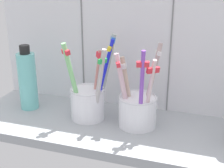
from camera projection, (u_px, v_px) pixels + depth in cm
name	position (u px, v px, depth cm)	size (l,w,h in cm)	color
counter_slab	(110.00, 128.00, 70.29)	(64.00, 22.00, 2.00)	#9EA3A8
tile_wall_back	(126.00, 22.00, 73.44)	(64.00, 2.20, 45.00)	white
toothbrush_cup_left	(89.00, 99.00, 71.23)	(10.13, 9.70, 18.95)	white
toothbrush_cup_right	(138.00, 107.00, 67.97)	(9.60, 9.44, 18.08)	white
soap_bottle	(28.00, 80.00, 75.64)	(4.29, 4.29, 15.58)	#74D2CE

